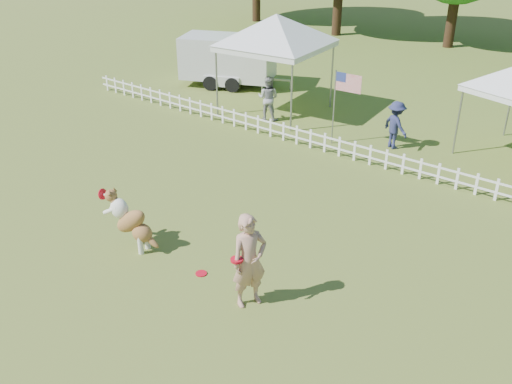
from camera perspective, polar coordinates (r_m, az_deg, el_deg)
ground at (r=11.91m, az=-8.15°, el=-7.44°), size 120.00×120.00×0.00m
picket_fence at (r=16.72m, az=9.08°, el=4.29°), size 22.00×0.08×0.60m
handler at (r=10.32m, az=-0.67°, el=-6.91°), size 0.68×0.80×1.86m
dog at (r=12.35m, az=-12.33°, el=-2.90°), size 1.32×0.65×1.30m
frisbee_on_turf at (r=11.64m, az=-5.51°, el=-8.11°), size 0.29×0.29×0.02m
canopy_tent_left at (r=20.08m, az=1.98°, el=12.57°), size 3.46×3.46×3.28m
cargo_trailer at (r=23.36m, az=-2.83°, el=13.00°), size 4.91×3.60×1.98m
flag_pole at (r=17.45m, az=7.79°, el=8.36°), size 0.89×0.14×2.30m
spectator_a at (r=19.45m, az=1.23°, el=9.38°), size 0.87×0.76×1.51m
spectator_b at (r=17.60m, az=13.79°, el=6.52°), size 1.08×0.88×1.45m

